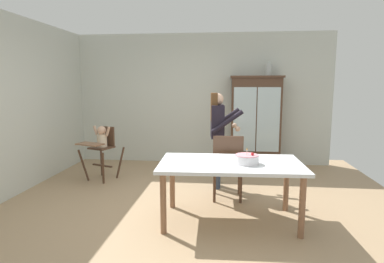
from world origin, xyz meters
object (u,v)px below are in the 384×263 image
(high_chair_with_toddler, at_px, (102,143))
(adult_person, at_px, (218,128))
(china_cabinet, at_px, (255,122))
(dining_table, at_px, (230,169))
(ceramic_vase, at_px, (268,70))
(dining_chair_far_side, at_px, (228,163))
(birthday_cake, at_px, (247,159))

(high_chair_with_toddler, height_order, adult_person, adult_person)
(china_cabinet, distance_m, dining_table, 2.76)
(china_cabinet, height_order, ceramic_vase, ceramic_vase)
(dining_chair_far_side, bearing_deg, adult_person, -75.93)
(ceramic_vase, relative_size, adult_person, 0.18)
(high_chair_with_toddler, xyz_separation_m, adult_person, (2.02, -0.20, 0.31))
(ceramic_vase, distance_m, high_chair_with_toddler, 3.44)
(high_chair_with_toddler, bearing_deg, dining_chair_far_side, 0.27)
(high_chair_with_toddler, height_order, dining_chair_far_side, dining_chair_far_side)
(ceramic_vase, relative_size, high_chair_with_toddler, 0.28)
(china_cabinet, xyz_separation_m, adult_person, (-0.71, -1.40, 0.05))
(china_cabinet, bearing_deg, adult_person, -116.94)
(high_chair_with_toddler, xyz_separation_m, birthday_cake, (2.40, -1.55, 0.14))
(dining_table, bearing_deg, high_chair_with_toddler, 145.90)
(china_cabinet, distance_m, adult_person, 1.57)
(adult_person, xyz_separation_m, dining_table, (0.19, -1.30, -0.31))
(ceramic_vase, xyz_separation_m, dining_table, (-0.74, -2.70, -1.29))
(ceramic_vase, relative_size, dining_table, 0.16)
(china_cabinet, relative_size, birthday_cake, 6.52)
(high_chair_with_toddler, relative_size, dining_chair_far_side, 0.99)
(ceramic_vase, bearing_deg, adult_person, -123.64)
(china_cabinet, height_order, adult_person, china_cabinet)
(ceramic_vase, distance_m, birthday_cake, 3.03)
(birthday_cake, bearing_deg, china_cabinet, 83.14)
(ceramic_vase, xyz_separation_m, birthday_cake, (-0.55, -2.75, -1.15))
(adult_person, bearing_deg, dining_chair_far_side, -170.25)
(birthday_cake, bearing_deg, dining_table, 165.12)
(china_cabinet, height_order, birthday_cake, china_cabinet)
(adult_person, relative_size, dining_chair_far_side, 1.59)
(ceramic_vase, xyz_separation_m, dining_chair_far_side, (-0.77, -2.01, -1.39))
(dining_chair_far_side, bearing_deg, birthday_cake, 105.04)
(high_chair_with_toddler, relative_size, dining_table, 0.55)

